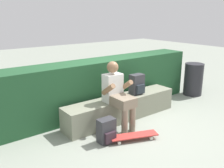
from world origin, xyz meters
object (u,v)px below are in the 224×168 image
at_px(trash_bin, 193,79).
at_px(skateboard_near_person, 134,136).
at_px(bench_main, 122,108).
at_px(backpack_on_bench, 137,84).
at_px(backpack_on_ground, 107,131).
at_px(person_skater, 118,93).

bearing_deg(trash_bin, skateboard_near_person, -162.86).
distance_m(bench_main, backpack_on_bench, 0.57).
xyz_separation_m(bench_main, trash_bin, (2.43, 0.08, 0.18)).
relative_size(skateboard_near_person, backpack_on_ground, 2.05).
height_order(skateboard_near_person, backpack_on_ground, backpack_on_ground).
bearing_deg(trash_bin, backpack_on_bench, -177.58).
height_order(backpack_on_bench, trash_bin, backpack_on_bench).
height_order(backpack_on_bench, backpack_on_ground, backpack_on_bench).
bearing_deg(skateboard_near_person, trash_bin, 17.14).
relative_size(person_skater, backpack_on_ground, 3.00).
relative_size(backpack_on_bench, trash_bin, 0.49).
bearing_deg(backpack_on_ground, bench_main, 36.13).
height_order(backpack_on_ground, trash_bin, trash_bin).
relative_size(person_skater, skateboard_near_person, 1.47).
distance_m(person_skater, backpack_on_bench, 0.70).
xyz_separation_m(backpack_on_bench, trash_bin, (2.04, 0.09, -0.24)).
relative_size(bench_main, backpack_on_bench, 6.14).
bearing_deg(backpack_on_bench, trash_bin, 2.42).
height_order(bench_main, skateboard_near_person, bench_main).
relative_size(person_skater, backpack_on_bench, 3.00).
bearing_deg(backpack_on_bench, skateboard_near_person, -134.61).
bearing_deg(backpack_on_ground, backpack_on_bench, 25.67).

